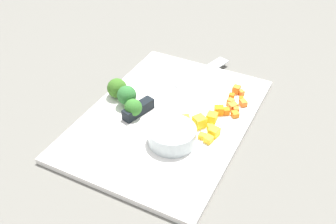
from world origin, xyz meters
name	(u,v)px	position (x,y,z in m)	size (l,w,h in m)	color
ground_plane	(168,120)	(0.00, 0.00, 0.00)	(4.00, 4.00, 0.00)	#66645D
cutting_board	(168,118)	(0.00, 0.00, 0.01)	(0.44, 0.31, 0.01)	white
prep_bowl	(172,135)	(0.07, 0.04, 0.03)	(0.09, 0.09, 0.03)	#B3BFBF
chef_knife	(159,97)	(-0.04, -0.04, 0.02)	(0.33, 0.12, 0.02)	silver
carrot_dice_0	(219,110)	(-0.05, 0.09, 0.02)	(0.02, 0.02, 0.02)	orange
carrot_dice_1	(241,93)	(-0.14, 0.11, 0.02)	(0.01, 0.01, 0.01)	orange
carrot_dice_2	(235,114)	(-0.06, 0.12, 0.02)	(0.01, 0.01, 0.01)	orange
carrot_dice_3	(243,103)	(-0.10, 0.13, 0.02)	(0.01, 0.02, 0.01)	orange
carrot_dice_4	(233,106)	(-0.08, 0.11, 0.02)	(0.02, 0.02, 0.01)	orange
carrot_dice_5	(236,89)	(-0.14, 0.10, 0.02)	(0.02, 0.02, 0.02)	orange
carrot_dice_6	(231,102)	(-0.10, 0.10, 0.02)	(0.01, 0.01, 0.01)	orange
carrot_dice_7	(241,99)	(-0.12, 0.12, 0.02)	(0.01, 0.01, 0.01)	orange
carrot_dice_8	(232,96)	(-0.12, 0.09, 0.02)	(0.01, 0.01, 0.01)	orange
carrot_dice_9	(226,111)	(-0.06, 0.10, 0.02)	(0.01, 0.01, 0.01)	orange
carrot_dice_10	(236,110)	(-0.07, 0.12, 0.02)	(0.01, 0.01, 0.01)	orange
pepper_dice_0	(214,132)	(0.01, 0.11, 0.02)	(0.02, 0.02, 0.02)	yellow
pepper_dice_1	(212,117)	(-0.03, 0.09, 0.02)	(0.02, 0.02, 0.02)	yellow
pepper_dice_2	(199,122)	(0.00, 0.07, 0.02)	(0.02, 0.02, 0.02)	yellow
pepper_dice_3	(209,139)	(0.04, 0.10, 0.02)	(0.02, 0.01, 0.01)	yellow
pepper_dice_4	(210,128)	(0.00, 0.09, 0.02)	(0.01, 0.01, 0.01)	yellow
pepper_dice_5	(184,120)	(0.01, 0.04, 0.02)	(0.02, 0.02, 0.02)	yellow
pepper_dice_6	(202,136)	(0.03, 0.09, 0.02)	(0.01, 0.01, 0.01)	yellow
broccoli_floret_0	(127,95)	(0.01, -0.09, 0.04)	(0.04, 0.04, 0.05)	#95C35B
broccoli_floret_1	(117,88)	(-0.01, -0.13, 0.03)	(0.04, 0.04, 0.04)	#85C368
broccoli_floret_2	(133,108)	(0.03, -0.06, 0.03)	(0.04, 0.04, 0.04)	#98AB60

